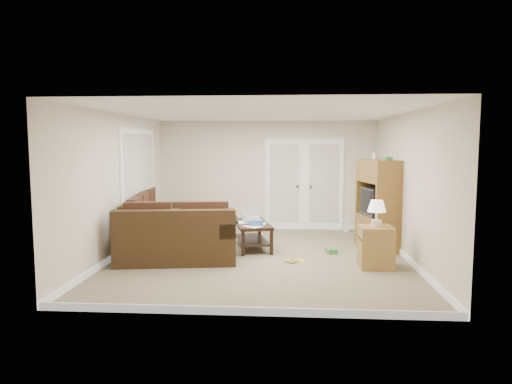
# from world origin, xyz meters

# --- Properties ---
(floor) EXTENTS (5.50, 5.50, 0.00)m
(floor) POSITION_xyz_m (0.00, 0.00, 0.00)
(floor) COLOR gray
(floor) RESTS_ON ground
(ceiling) EXTENTS (5.00, 5.50, 0.02)m
(ceiling) POSITION_xyz_m (0.00, 0.00, 2.50)
(ceiling) COLOR white
(ceiling) RESTS_ON wall_back
(wall_left) EXTENTS (0.02, 5.50, 2.50)m
(wall_left) POSITION_xyz_m (-2.50, 0.00, 1.25)
(wall_left) COLOR silver
(wall_left) RESTS_ON floor
(wall_right) EXTENTS (0.02, 5.50, 2.50)m
(wall_right) POSITION_xyz_m (2.50, 0.00, 1.25)
(wall_right) COLOR silver
(wall_right) RESTS_ON floor
(wall_back) EXTENTS (5.00, 0.02, 2.50)m
(wall_back) POSITION_xyz_m (0.00, 2.75, 1.25)
(wall_back) COLOR silver
(wall_back) RESTS_ON floor
(wall_front) EXTENTS (5.00, 0.02, 2.50)m
(wall_front) POSITION_xyz_m (0.00, -2.75, 1.25)
(wall_front) COLOR silver
(wall_front) RESTS_ON floor
(baseboards) EXTENTS (5.00, 5.50, 0.10)m
(baseboards) POSITION_xyz_m (0.00, 0.00, 0.05)
(baseboards) COLOR white
(baseboards) RESTS_ON floor
(french_doors) EXTENTS (1.80, 0.05, 2.13)m
(french_doors) POSITION_xyz_m (0.85, 2.71, 1.04)
(french_doors) COLOR white
(french_doors) RESTS_ON floor
(window_left) EXTENTS (0.05, 1.92, 1.42)m
(window_left) POSITION_xyz_m (-2.46, 1.00, 1.55)
(window_left) COLOR white
(window_left) RESTS_ON wall_left
(sectional_sofa) EXTENTS (2.40, 3.10, 0.93)m
(sectional_sofa) POSITION_xyz_m (-1.77, 0.30, 0.36)
(sectional_sofa) COLOR #3A2916
(sectional_sofa) RESTS_ON floor
(coffee_table) EXTENTS (0.88, 1.32, 0.82)m
(coffee_table) POSITION_xyz_m (-0.20, 0.68, 0.27)
(coffee_table) COLOR black
(coffee_table) RESTS_ON floor
(tv_armoire) EXTENTS (0.78, 1.14, 1.80)m
(tv_armoire) POSITION_xyz_m (2.20, 0.82, 0.85)
(tv_armoire) COLOR brown
(tv_armoire) RESTS_ON floor
(side_cabinet) EXTENTS (0.52, 0.52, 1.09)m
(side_cabinet) POSITION_xyz_m (1.88, -0.54, 0.39)
(side_cabinet) COLOR olive
(side_cabinet) RESTS_ON floor
(space_heater) EXTENTS (0.13, 0.11, 0.31)m
(space_heater) POSITION_xyz_m (1.80, 2.45, 0.15)
(space_heater) COLOR white
(space_heater) RESTS_ON floor
(floor_magazine) EXTENTS (0.34, 0.30, 0.01)m
(floor_magazine) POSITION_xyz_m (0.61, -0.21, 0.00)
(floor_magazine) COLOR yellow
(floor_magazine) RESTS_ON floor
(floor_greenbox) EXTENTS (0.22, 0.25, 0.09)m
(floor_greenbox) POSITION_xyz_m (1.27, 0.37, 0.04)
(floor_greenbox) COLOR #408D40
(floor_greenbox) RESTS_ON floor
(floor_book) EXTENTS (0.27, 0.29, 0.02)m
(floor_book) POSITION_xyz_m (0.48, -0.25, 0.01)
(floor_book) COLOR brown
(floor_book) RESTS_ON floor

